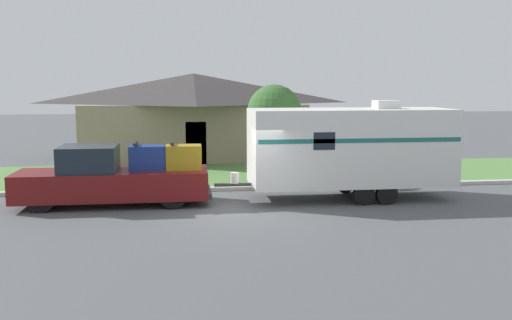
% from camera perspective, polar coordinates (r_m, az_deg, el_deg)
% --- Properties ---
extents(ground_plane, '(120.00, 120.00, 0.00)m').
position_cam_1_polar(ground_plane, '(17.59, -1.05, -5.27)').
color(ground_plane, '#515456').
extents(curb_strip, '(80.00, 0.30, 0.14)m').
position_cam_1_polar(curb_strip, '(21.23, -2.22, -2.84)').
color(curb_strip, beige).
rests_on(curb_strip, ground_plane).
extents(lawn_strip, '(80.00, 7.00, 0.03)m').
position_cam_1_polar(lawn_strip, '(24.82, -3.02, -1.45)').
color(lawn_strip, '#568442').
rests_on(lawn_strip, ground_plane).
extents(house_across_street, '(12.14, 7.54, 4.48)m').
position_cam_1_polar(house_across_street, '(31.24, -6.23, 4.64)').
color(house_across_street, gray).
rests_on(house_across_street, ground_plane).
extents(pickup_truck, '(6.23, 1.97, 2.05)m').
position_cam_1_polar(pickup_truck, '(19.06, -14.01, -1.73)').
color(pickup_truck, black).
rests_on(pickup_truck, ground_plane).
extents(travel_trailer, '(8.06, 2.45, 3.37)m').
position_cam_1_polar(travel_trailer, '(19.68, 9.43, 1.31)').
color(travel_trailer, black).
rests_on(travel_trailer, ground_plane).
extents(mailbox, '(0.48, 0.20, 1.39)m').
position_cam_1_polar(mailbox, '(23.70, 13.95, 0.47)').
color(mailbox, brown).
rests_on(mailbox, ground_plane).
extents(tree_in_yard, '(2.23, 2.23, 3.91)m').
position_cam_1_polar(tree_in_yard, '(23.34, 1.84, 4.80)').
color(tree_in_yard, brown).
rests_on(tree_in_yard, ground_plane).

